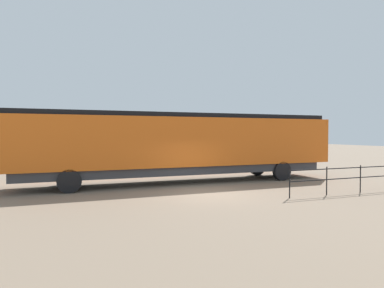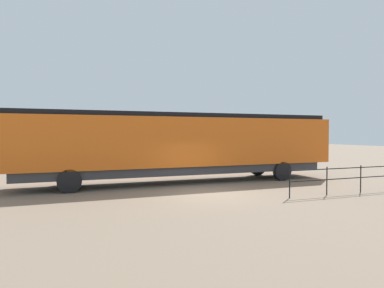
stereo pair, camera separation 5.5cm
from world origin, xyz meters
name	(u,v)px [view 2 (the right image)]	position (x,y,z in m)	size (l,w,h in m)	color
ground_plane	(207,194)	(0.00, 0.00, 0.00)	(120.00, 120.00, 0.00)	#84705B
locomotive	(189,143)	(-3.87, 0.57, 2.18)	(2.98, 18.27, 3.84)	orange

